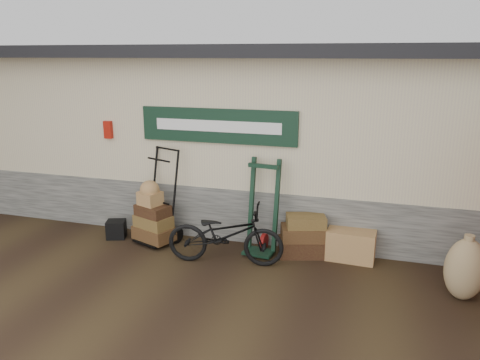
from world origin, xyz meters
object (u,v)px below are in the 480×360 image
Objects in this scene: porter_trolley at (160,195)px; green_barrow at (263,207)px; wicker_hamper at (351,244)px; black_trunk at (116,229)px; suitcase_stack at (303,235)px; bicycle at (225,231)px.

porter_trolley is 1.06× the size of green_barrow.
green_barrow is 2.09× the size of wicker_hamper.
suitcase_stack is at bearing 4.23° from black_trunk.
porter_trolley is 0.91× the size of bicycle.
green_barrow is 2.02× the size of suitcase_stack.
black_trunk is at bearing 70.92° from bicycle.
wicker_hamper is 3.93m from black_trunk.
suitcase_stack is 3.20m from black_trunk.
porter_trolley is at bearing -176.88° from wicker_hamper.
black_trunk is at bearing -175.77° from suitcase_stack.
black_trunk is (-0.80, -0.14, -0.64)m from porter_trolley.
green_barrow reaches higher than wicker_hamper.
bicycle is (1.32, -0.55, -0.29)m from porter_trolley.
green_barrow is at bearing -173.12° from suitcase_stack.
porter_trolley is 2.15× the size of suitcase_stack.
porter_trolley is at bearing 9.65° from black_trunk.
porter_trolley reaches higher than wicker_hamper.
porter_trolley is at bearing -177.60° from suitcase_stack.
suitcase_stack is at bearing 13.71° from green_barrow.
porter_trolley reaches higher than black_trunk.
suitcase_stack is at bearing -174.54° from wicker_hamper.
wicker_hamper is (0.73, 0.07, -0.09)m from suitcase_stack.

